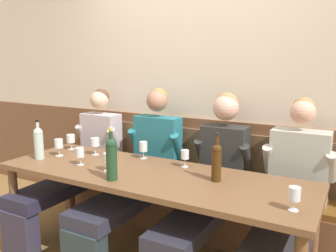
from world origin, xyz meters
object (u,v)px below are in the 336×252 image
Objects in this scene: wine_bottle_clear_water at (217,161)px; wine_glass_right_end at (143,147)px; person_left_seat at (210,179)px; person_center_left_seat at (290,199)px; wine_glass_mid_right at (95,143)px; wine_glass_by_bottle at (59,144)px; person_center_right_seat at (79,161)px; wine_bottle_green_tall at (111,158)px; wine_bottle_amber_mid at (39,142)px; wine_glass_left_end at (185,156)px; wine_glass_center_front at (108,159)px; person_right_seat at (138,171)px; dining_table at (149,183)px; wine_glass_center_rear at (80,153)px; wine_glass_near_bucket at (294,195)px; wall_bench at (188,201)px; wine_glass_mid_left at (71,139)px.

wine_glass_right_end is (-0.75, 0.23, -0.04)m from wine_bottle_clear_water.
person_center_left_seat is (0.61, -0.02, -0.03)m from person_left_seat.
wine_glass_by_bottle is at bearing -144.56° from wine_glass_mid_right.
wine_bottle_green_tall is (0.86, -0.58, 0.30)m from person_center_right_seat.
wine_bottle_amber_mid reaches higher than wine_glass_right_end.
wine_glass_by_bottle is (-1.30, -0.33, 0.20)m from person_left_seat.
wine_glass_mid_right is at bearing -175.90° from wine_glass_left_end.
wine_bottle_clear_water reaches higher than wine_glass_center_front.
wine_bottle_green_tall is (0.17, -0.57, 0.29)m from person_right_seat.
person_center_left_seat is 8.59× the size of wine_glass_mid_right.
wine_glass_center_rear is (-0.59, -0.10, 0.17)m from dining_table.
person_right_seat is 0.48m from wine_glass_center_front.
wine_glass_right_end is (0.77, 0.44, -0.04)m from wine_bottle_amber_mid.
wine_bottle_clear_water is 1.11m from wine_glass_center_rear.
wine_glass_near_bucket is at bearing -5.55° from wine_glass_by_bottle.
person_center_left_seat is 9.58× the size of wine_glass_left_end.
wine_glass_right_end is 0.53m from wine_glass_center_rear.
person_center_right_seat is 3.79× the size of wine_bottle_amber_mid.
person_center_right_seat is 0.79m from wine_glass_right_end.
wine_glass_center_front is (0.02, -0.42, 0.22)m from person_right_seat.
wine_glass_by_bottle is at bearing 174.45° from wine_glass_near_bucket.
wine_bottle_green_tall is at bearing -152.30° from person_center_left_seat.
dining_table is 0.74m from wine_glass_mid_right.
wine_bottle_green_tall reaches higher than wine_glass_right_end.
wine_glass_center_front is at bearing -11.31° from wine_glass_by_bottle.
wall_bench is 7.29× the size of wine_bottle_green_tall.
wine_bottle_clear_water reaches higher than dining_table.
wine_bottle_amber_mid is 0.91× the size of wine_bottle_green_tall.
wine_glass_mid_left is at bearing 166.88° from dining_table.
wall_bench is 7.92× the size of wine_bottle_clear_water.
wine_glass_center_front is (-0.15, 0.15, -0.07)m from wine_bottle_green_tall.
person_left_seat is 9.26× the size of wine_glass_mid_left.
wine_glass_right_end is 0.98× the size of wine_glass_by_bottle.
wine_glass_mid_right reaches higher than wine_glass_center_rear.
person_center_left_seat is at bearing 2.51° from wine_glass_mid_left.
person_center_left_seat reaches higher than wine_bottle_amber_mid.
wall_bench is at bearing 23.40° from wine_glass_mid_left.
person_right_seat is at bearing 56.26° from wine_glass_center_rear.
wine_glass_by_bottle is (-1.91, -0.31, 0.24)m from person_center_left_seat.
wine_bottle_clear_water is 0.79m from wine_glass_right_end.
wall_bench is 1.29m from wine_glass_by_bottle.
wine_glass_center_front is 0.98× the size of wine_glass_center_rear.
wine_glass_mid_right is (-0.69, 0.20, 0.19)m from dining_table.
person_left_seat is at bearing 44.40° from dining_table.
wine_bottle_amber_mid is 0.17m from wine_glass_by_bottle.
person_center_right_seat reaches higher than wine_glass_center_rear.
wine_bottle_clear_water is 2.41× the size of wine_glass_mid_left.
wine_glass_center_rear is at bearing -123.74° from person_right_seat.
wine_bottle_green_tall is at bearing -8.21° from wine_bottle_amber_mid.
wine_bottle_amber_mid is at bearing -90.35° from wine_glass_mid_left.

